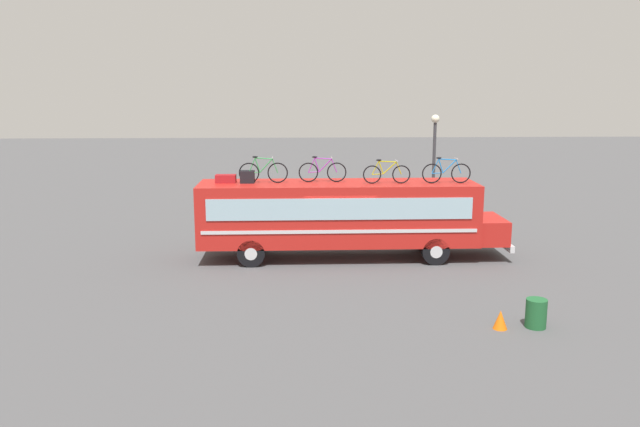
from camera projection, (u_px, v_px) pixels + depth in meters
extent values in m
plane|color=#4C4C4F|center=(337.00, 258.00, 23.29)|extent=(120.00, 120.00, 0.00)
cube|color=red|center=(338.00, 213.00, 22.97)|extent=(9.96, 2.36, 2.19)
cube|color=red|center=(487.00, 229.00, 23.32)|extent=(1.07, 2.17, 0.88)
cube|color=#99B7C6|center=(340.00, 209.00, 21.73)|extent=(9.16, 0.04, 0.75)
cube|color=#99B7C6|center=(336.00, 198.00, 24.07)|extent=(9.16, 0.04, 0.75)
cube|color=silver|center=(340.00, 232.00, 21.88)|extent=(9.56, 0.03, 0.12)
cube|color=silver|center=(336.00, 218.00, 24.23)|extent=(9.56, 0.03, 0.12)
cube|color=silver|center=(502.00, 243.00, 23.44)|extent=(0.16, 2.24, 0.24)
cylinder|color=black|center=(436.00, 251.00, 22.32)|extent=(0.96, 0.28, 0.96)
cylinder|color=silver|center=(436.00, 251.00, 22.32)|extent=(0.43, 0.30, 0.43)
cylinder|color=black|center=(424.00, 238.00, 24.36)|extent=(0.96, 0.28, 0.96)
cylinder|color=silver|center=(424.00, 238.00, 24.36)|extent=(0.43, 0.30, 0.43)
cylinder|color=black|center=(251.00, 253.00, 22.06)|extent=(0.96, 0.28, 0.96)
cylinder|color=silver|center=(251.00, 253.00, 22.06)|extent=(0.43, 0.30, 0.43)
cylinder|color=black|center=(255.00, 239.00, 24.10)|extent=(0.96, 0.28, 0.96)
cylinder|color=silver|center=(255.00, 239.00, 24.10)|extent=(0.43, 0.30, 0.43)
cube|color=maroon|center=(226.00, 179.00, 22.72)|extent=(0.73, 0.41, 0.29)
cube|color=black|center=(247.00, 177.00, 22.66)|extent=(0.51, 0.39, 0.44)
torus|color=black|center=(249.00, 173.00, 22.59)|extent=(0.73, 0.04, 0.73)
torus|color=black|center=(278.00, 173.00, 22.63)|extent=(0.73, 0.04, 0.73)
cylinder|color=green|center=(258.00, 165.00, 22.55)|extent=(0.20, 0.04, 0.52)
cylinder|color=green|center=(266.00, 166.00, 22.57)|extent=(0.47, 0.04, 0.50)
cylinder|color=green|center=(264.00, 158.00, 22.52)|extent=(0.61, 0.04, 0.07)
cylinder|color=green|center=(254.00, 173.00, 22.60)|extent=(0.39, 0.03, 0.05)
cylinder|color=green|center=(252.00, 165.00, 22.55)|extent=(0.25, 0.03, 0.54)
cylinder|color=green|center=(275.00, 166.00, 22.58)|extent=(0.21, 0.03, 0.51)
cylinder|color=silver|center=(272.00, 157.00, 22.52)|extent=(0.03, 0.44, 0.03)
ellipsoid|color=black|center=(255.00, 157.00, 22.49)|extent=(0.20, 0.08, 0.06)
torus|color=black|center=(308.00, 172.00, 22.82)|extent=(0.71, 0.04, 0.71)
torus|color=black|center=(337.00, 172.00, 22.86)|extent=(0.71, 0.04, 0.71)
cylinder|color=purple|center=(317.00, 165.00, 22.78)|extent=(0.20, 0.04, 0.51)
cylinder|color=purple|center=(325.00, 165.00, 22.80)|extent=(0.47, 0.04, 0.49)
cylinder|color=purple|center=(323.00, 159.00, 22.75)|extent=(0.61, 0.04, 0.07)
cylinder|color=purple|center=(314.00, 172.00, 22.83)|extent=(0.39, 0.03, 0.05)
cylinder|color=purple|center=(312.00, 165.00, 22.77)|extent=(0.25, 0.03, 0.53)
cylinder|color=purple|center=(334.00, 166.00, 22.81)|extent=(0.21, 0.03, 0.49)
cylinder|color=silver|center=(332.00, 158.00, 22.75)|extent=(0.03, 0.44, 0.03)
ellipsoid|color=black|center=(315.00, 157.00, 22.72)|extent=(0.20, 0.08, 0.06)
torus|color=black|center=(372.00, 175.00, 22.46)|extent=(0.65, 0.04, 0.65)
torus|color=black|center=(401.00, 174.00, 22.50)|extent=(0.65, 0.04, 0.65)
cylinder|color=#B2B20C|center=(381.00, 168.00, 22.43)|extent=(0.20, 0.04, 0.46)
cylinder|color=#B2B20C|center=(390.00, 168.00, 22.44)|extent=(0.48, 0.04, 0.45)
cylinder|color=#B2B20C|center=(388.00, 162.00, 22.39)|extent=(0.63, 0.04, 0.07)
cylinder|color=#B2B20C|center=(378.00, 174.00, 22.47)|extent=(0.40, 0.03, 0.05)
cylinder|color=#B2B20C|center=(375.00, 168.00, 22.42)|extent=(0.25, 0.03, 0.48)
cylinder|color=#B2B20C|center=(399.00, 168.00, 22.46)|extent=(0.22, 0.03, 0.45)
cylinder|color=silver|center=(396.00, 161.00, 22.40)|extent=(0.03, 0.44, 0.03)
ellipsoid|color=black|center=(379.00, 160.00, 22.37)|extent=(0.20, 0.08, 0.06)
torus|color=black|center=(432.00, 173.00, 22.53)|extent=(0.71, 0.04, 0.71)
torus|color=black|center=(461.00, 173.00, 22.57)|extent=(0.71, 0.04, 0.71)
cylinder|color=#197FDB|center=(441.00, 166.00, 22.49)|extent=(0.20, 0.04, 0.51)
cylinder|color=#197FDB|center=(450.00, 166.00, 22.51)|extent=(0.48, 0.04, 0.49)
cylinder|color=#197FDB|center=(447.00, 159.00, 22.45)|extent=(0.63, 0.04, 0.07)
cylinder|color=#197FDB|center=(437.00, 173.00, 22.53)|extent=(0.40, 0.03, 0.05)
cylinder|color=#197FDB|center=(435.00, 166.00, 22.48)|extent=(0.26, 0.03, 0.53)
cylinder|color=#197FDB|center=(459.00, 167.00, 22.52)|extent=(0.22, 0.03, 0.49)
cylinder|color=silver|center=(456.00, 158.00, 22.46)|extent=(0.03, 0.44, 0.03)
ellipsoid|color=black|center=(439.00, 158.00, 22.43)|extent=(0.20, 0.08, 0.06)
cylinder|color=#1E592D|center=(536.00, 313.00, 16.40)|extent=(0.54, 0.54, 0.76)
cone|color=orange|center=(500.00, 320.00, 16.32)|extent=(0.37, 0.37, 0.50)
cylinder|color=#38383D|center=(433.00, 174.00, 28.34)|extent=(0.14, 0.14, 4.70)
sphere|color=#F2EDCC|center=(435.00, 119.00, 27.87)|extent=(0.36, 0.36, 0.36)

